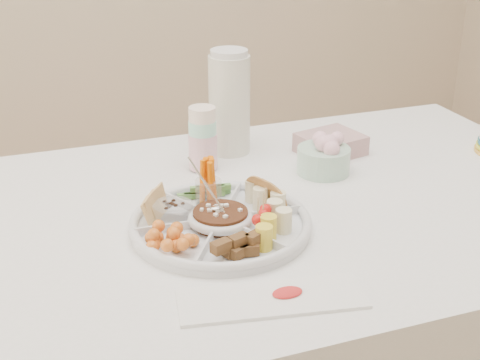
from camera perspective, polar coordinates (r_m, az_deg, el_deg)
name	(u,v)px	position (r m, az deg, el deg)	size (l,w,h in m)	color
dining_table	(284,333)	(1.76, 3.77, -12.94)	(1.52, 1.02, 0.76)	white
party_tray	(220,221)	(1.42, -1.68, -3.51)	(0.38, 0.38, 0.04)	white
bean_dip	(220,218)	(1.41, -1.68, -3.24)	(0.12, 0.12, 0.04)	#4F361F
tortillas	(261,193)	(1.49, 1.82, -1.08)	(0.11, 0.11, 0.06)	#9F6A26
carrot_cucumber	(205,179)	(1.51, -3.01, 0.08)	(0.12, 0.12, 0.11)	#F16800
pita_raisins	(162,206)	(1.44, -6.70, -2.19)	(0.12, 0.12, 0.07)	#CDB77C
cherries	(174,237)	(1.33, -5.63, -4.88)	(0.12, 0.12, 0.05)	orange
granola_chunks	(238,245)	(1.30, -0.15, -5.54)	(0.10, 0.10, 0.04)	#3A2712
banana_tomato	(281,212)	(1.38, 3.56, -2.73)	(0.11, 0.11, 0.09)	#FFFA8F
cup_stack	(203,132)	(1.69, -3.21, 4.13)	(0.07, 0.07, 0.20)	silver
thermos	(229,101)	(1.79, -0.91, 6.75)	(0.11, 0.11, 0.29)	silver
flower_bowl	(324,154)	(1.70, 7.16, 2.20)	(0.13, 0.13, 0.10)	silver
napkin_stack	(331,144)	(1.83, 7.73, 3.06)	(0.16, 0.14, 0.05)	#B98C8E
placemat	(272,299)	(1.20, 2.73, -10.08)	(0.33, 0.11, 0.01)	white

